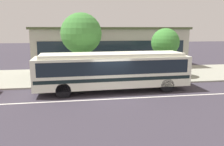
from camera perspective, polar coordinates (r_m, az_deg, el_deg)
ground_plane at (r=15.37m, az=-0.01°, el=-5.72°), size 120.00×120.00×0.00m
sidewalk_slab at (r=21.64m, az=-2.66°, el=-0.57°), size 60.00×8.00×0.12m
lane_stripe_center at (r=14.62m, az=0.47°, el=-6.61°), size 56.00×0.16×0.01m
transit_bus at (r=16.16m, az=0.25°, el=1.02°), size 11.05×2.86×2.77m
pedestrian_waiting_near_sign at (r=18.39m, az=-0.10°, el=0.73°), size 0.48×0.48×1.72m
bus_stop_sign at (r=19.24m, az=13.09°, el=2.60°), size 0.08×0.44×2.44m
street_tree_near_stop at (r=19.41m, az=-7.84°, el=9.87°), size 3.48×3.48×5.70m
street_tree_mid_block at (r=21.13m, az=13.40°, el=7.56°), size 2.56×2.56×4.42m
station_building at (r=28.15m, az=-1.00°, el=6.85°), size 17.41×9.06×4.64m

